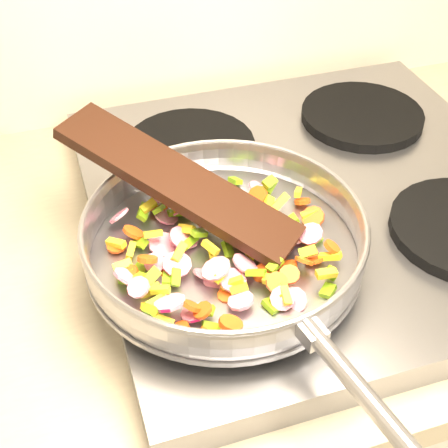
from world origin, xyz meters
name	(u,v)px	position (x,y,z in m)	size (l,w,h in m)	color
cooktop	(315,200)	(-0.70, 1.67, 0.92)	(0.60, 0.60, 0.04)	#939399
grate_fl	(256,279)	(-0.84, 1.52, 0.95)	(0.19, 0.19, 0.02)	black
grate_bl	(190,147)	(-0.84, 1.81, 0.95)	(0.19, 0.19, 0.02)	black
grate_br	(362,116)	(-0.56, 1.81, 0.95)	(0.19, 0.19, 0.02)	black
saute_pan	(225,236)	(-0.86, 1.57, 0.99)	(0.36, 0.53, 0.05)	#9E9EA5
vegetable_heap	(221,249)	(-0.87, 1.56, 0.97)	(0.27, 0.28, 0.05)	yellow
wooden_spatula	(178,182)	(-0.90, 1.64, 1.02)	(0.31, 0.07, 0.01)	black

